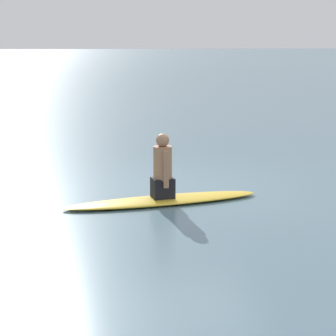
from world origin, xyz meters
The scene contains 3 objects.
ground_plane centered at (0.00, 0.00, 0.00)m, with size 400.00×400.00×0.00m, color slate.
surfboard centered at (-0.87, 0.69, 0.05)m, with size 3.30×0.62×0.09m, color gold.
person_paddler centered at (-0.87, 0.69, 0.57)m, with size 0.47×0.38×1.06m.
Camera 1 is at (-10.28, 2.68, 2.61)m, focal length 64.65 mm.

